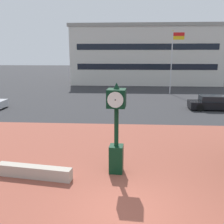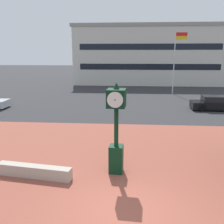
{
  "view_description": "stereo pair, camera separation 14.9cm",
  "coord_description": "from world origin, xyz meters",
  "px_view_note": "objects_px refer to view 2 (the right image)",
  "views": [
    {
      "loc": [
        -0.01,
        -7.2,
        4.97
      ],
      "look_at": [
        -0.64,
        3.01,
        2.56
      ],
      "focal_mm": 40.01,
      "sensor_mm": 36.0,
      "label": 1
    },
    {
      "loc": [
        0.14,
        -7.19,
        4.97
      ],
      "look_at": [
        -0.64,
        3.01,
        2.56
      ],
      "focal_mm": 40.01,
      "sensor_mm": 36.0,
      "label": 2
    }
  ],
  "objects_px": {
    "street_clock": "(116,127)",
    "civic_building": "(147,55)",
    "car_street_near": "(215,104)",
    "flagpole_primary": "(175,58)"
  },
  "relations": [
    {
      "from": "street_clock",
      "to": "civic_building",
      "type": "distance_m",
      "value": 35.59
    },
    {
      "from": "street_clock",
      "to": "flagpole_primary",
      "type": "relative_size",
      "value": 0.5
    },
    {
      "from": "car_street_near",
      "to": "civic_building",
      "type": "relative_size",
      "value": 0.18
    },
    {
      "from": "street_clock",
      "to": "flagpole_primary",
      "type": "distance_m",
      "value": 22.67
    },
    {
      "from": "street_clock",
      "to": "flagpole_primary",
      "type": "bearing_deg",
      "value": 79.14
    },
    {
      "from": "civic_building",
      "to": "flagpole_primary",
      "type": "bearing_deg",
      "value": -79.0
    },
    {
      "from": "street_clock",
      "to": "flagpole_primary",
      "type": "height_order",
      "value": "flagpole_primary"
    },
    {
      "from": "flagpole_primary",
      "to": "street_clock",
      "type": "bearing_deg",
      "value": -105.26
    },
    {
      "from": "flagpole_primary",
      "to": "car_street_near",
      "type": "bearing_deg",
      "value": -75.98
    },
    {
      "from": "car_street_near",
      "to": "flagpole_primary",
      "type": "height_order",
      "value": "flagpole_primary"
    }
  ]
}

